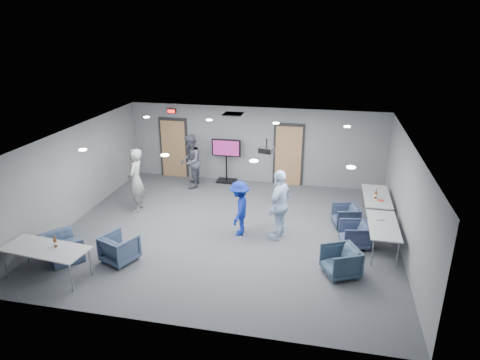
% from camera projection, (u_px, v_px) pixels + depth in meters
% --- Properties ---
extents(floor, '(9.00, 9.00, 0.00)m').
position_uv_depth(floor, '(229.00, 231.00, 11.83)').
color(floor, '#3D4146').
rests_on(floor, ground).
extents(ceiling, '(9.00, 9.00, 0.00)m').
position_uv_depth(ceiling, '(228.00, 136.00, 10.88)').
color(ceiling, white).
rests_on(ceiling, wall_back).
extents(wall_back, '(9.00, 0.02, 2.70)m').
position_uv_depth(wall_back, '(255.00, 145.00, 15.01)').
color(wall_back, slate).
rests_on(wall_back, floor).
extents(wall_front, '(9.00, 0.02, 2.70)m').
position_uv_depth(wall_front, '(177.00, 265.00, 7.69)').
color(wall_front, slate).
rests_on(wall_front, floor).
extents(wall_left, '(0.02, 8.00, 2.70)m').
position_uv_depth(wall_left, '(76.00, 174.00, 12.22)').
color(wall_left, slate).
rests_on(wall_left, floor).
extents(wall_right, '(0.02, 8.00, 2.70)m').
position_uv_depth(wall_right, '(407.00, 200.00, 10.48)').
color(wall_right, slate).
rests_on(wall_right, floor).
extents(door_left, '(1.06, 0.17, 2.24)m').
position_uv_depth(door_left, '(174.00, 148.00, 15.65)').
color(door_left, black).
rests_on(door_left, wall_back).
extents(door_right, '(1.06, 0.17, 2.24)m').
position_uv_depth(door_right, '(288.00, 155.00, 14.84)').
color(door_right, black).
rests_on(door_right, wall_back).
extents(exit_sign, '(0.32, 0.08, 0.16)m').
position_uv_depth(exit_sign, '(172.00, 111.00, 15.15)').
color(exit_sign, black).
rests_on(exit_sign, wall_back).
extents(hvac_diffuser, '(0.60, 0.60, 0.03)m').
position_uv_depth(hvac_diffuser, '(233.00, 114.00, 13.54)').
color(hvac_diffuser, black).
rests_on(hvac_diffuser, ceiling).
extents(downlights, '(6.18, 3.78, 0.02)m').
position_uv_depth(downlights, '(228.00, 137.00, 10.88)').
color(downlights, white).
rests_on(downlights, ceiling).
extents(person_a, '(0.53, 0.75, 1.95)m').
position_uv_depth(person_a, '(136.00, 180.00, 12.80)').
color(person_a, gray).
rests_on(person_a, floor).
extents(person_b, '(0.86, 1.02, 1.86)m').
position_uv_depth(person_b, '(190.00, 161.00, 14.64)').
color(person_b, '#4F525E').
rests_on(person_b, floor).
extents(person_c, '(0.78, 1.21, 1.91)m').
position_uv_depth(person_c, '(280.00, 205.00, 11.16)').
color(person_c, '#C6DFFF').
rests_on(person_c, floor).
extents(person_d, '(0.59, 1.00, 1.52)m').
position_uv_depth(person_d, '(239.00, 208.00, 11.43)').
color(person_d, navy).
rests_on(person_d, floor).
extents(chair_right_a, '(0.83, 0.81, 0.63)m').
position_uv_depth(chair_right_a, '(346.00, 216.00, 11.99)').
color(chair_right_a, '#323D56').
rests_on(chair_right_a, floor).
extents(chair_right_b, '(0.83, 0.82, 0.65)m').
position_uv_depth(chair_right_b, '(355.00, 235.00, 10.94)').
color(chair_right_b, '#363E5D').
rests_on(chair_right_b, floor).
extents(chair_right_c, '(1.00, 0.99, 0.69)m').
position_uv_depth(chair_right_c, '(341.00, 261.00, 9.69)').
color(chair_right_c, '#35495C').
rests_on(chair_right_c, floor).
extents(chair_front_a, '(0.96, 0.98, 0.69)m').
position_uv_depth(chair_front_a, '(120.00, 248.00, 10.26)').
color(chair_front_a, '#3A4B65').
rests_on(chair_front_a, floor).
extents(chair_front_b, '(1.26, 1.25, 0.62)m').
position_uv_depth(chair_front_b, '(61.00, 248.00, 10.33)').
color(chair_front_b, '#3C4C68').
rests_on(chair_front_b, floor).
extents(table_right_a, '(0.74, 1.78, 0.73)m').
position_uv_depth(table_right_a, '(377.00, 197.00, 12.34)').
color(table_right_a, '#A8ABAD').
rests_on(table_right_a, floor).
extents(table_right_b, '(0.72, 1.73, 0.73)m').
position_uv_depth(table_right_b, '(383.00, 226.00, 10.60)').
color(table_right_b, '#A8ABAD').
rests_on(table_right_b, floor).
extents(table_front_left, '(2.02, 1.01, 0.73)m').
position_uv_depth(table_front_left, '(45.00, 250.00, 9.51)').
color(table_front_left, '#A8ABAD').
rests_on(table_front_left, floor).
extents(bottle_front, '(0.08, 0.08, 0.29)m').
position_uv_depth(bottle_front, '(55.00, 243.00, 9.50)').
color(bottle_front, '#5C2E0F').
rests_on(bottle_front, table_front_left).
extents(bottle_right, '(0.08, 0.08, 0.29)m').
position_uv_depth(bottle_right, '(376.00, 195.00, 12.09)').
color(bottle_right, '#5C2E0F').
rests_on(bottle_right, table_right_a).
extents(snack_box, '(0.18, 0.14, 0.04)m').
position_uv_depth(snack_box, '(381.00, 200.00, 11.95)').
color(snack_box, '#CC3933').
rests_on(snack_box, table_right_a).
extents(wrapper, '(0.20, 0.15, 0.04)m').
position_uv_depth(wrapper, '(380.00, 219.00, 10.83)').
color(wrapper, silver).
rests_on(wrapper, table_right_b).
extents(tv_stand, '(1.03, 0.49, 1.58)m').
position_uv_depth(tv_stand, '(226.00, 158.00, 15.13)').
color(tv_stand, black).
rests_on(tv_stand, floor).
extents(projector, '(0.40, 0.37, 0.36)m').
position_uv_depth(projector, '(266.00, 150.00, 10.79)').
color(projector, black).
rests_on(projector, ceiling).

